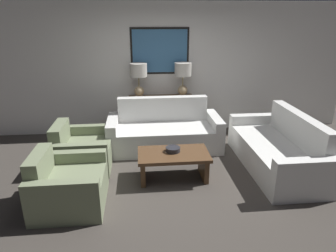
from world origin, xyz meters
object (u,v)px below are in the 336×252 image
at_px(table_lamp_left, 139,75).
at_px(couch_by_side, 278,150).
at_px(table_lamp_right, 183,74).
at_px(armchair_near_camera, 68,186).
at_px(coffee_table, 173,160).
at_px(armchair_near_back_wall, 82,151).
at_px(console_table, 161,116).
at_px(couch_by_back_wall, 164,132).
at_px(decorative_bowl, 173,149).

height_order(table_lamp_left, couch_by_side, table_lamp_left).
bearing_deg(table_lamp_right, armchair_near_camera, -127.61).
distance_m(table_lamp_left, table_lamp_right, 0.89).
bearing_deg(table_lamp_right, coffee_table, -102.20).
bearing_deg(table_lamp_right, armchair_near_back_wall, -144.29).
bearing_deg(couch_by_side, coffee_table, -173.69).
distance_m(coffee_table, armchair_near_back_wall, 1.55).
distance_m(table_lamp_right, couch_by_side, 2.36).
distance_m(table_lamp_left, coffee_table, 2.16).
relative_size(console_table, couch_by_back_wall, 0.64).
relative_size(decorative_bowl, armchair_near_camera, 0.23).
distance_m(table_lamp_right, decorative_bowl, 2.04).
bearing_deg(console_table, couch_by_back_wall, -90.00).
height_order(armchair_near_back_wall, armchair_near_camera, same).
bearing_deg(decorative_bowl, couch_by_back_wall, 91.74).
bearing_deg(table_lamp_left, armchair_near_back_wall, -126.11).
xyz_separation_m(couch_by_back_wall, couch_by_side, (1.77, -1.00, 0.00)).
bearing_deg(table_lamp_left, table_lamp_right, 0.00).
xyz_separation_m(console_table, table_lamp_left, (-0.44, 0.00, 0.86)).
relative_size(table_lamp_left, armchair_near_back_wall, 0.71).
bearing_deg(armchair_near_back_wall, couch_by_back_wall, 24.68).
height_order(table_lamp_right, decorative_bowl, table_lamp_right).
distance_m(decorative_bowl, armchair_near_back_wall, 1.55).
xyz_separation_m(couch_by_side, decorative_bowl, (-1.74, -0.14, 0.16)).
height_order(couch_by_side, coffee_table, couch_by_side).
relative_size(table_lamp_left, table_lamp_right, 1.00).
height_order(table_lamp_right, couch_by_back_wall, table_lamp_right).
relative_size(coffee_table, decorative_bowl, 4.85).
bearing_deg(console_table, armchair_near_camera, -120.42).
bearing_deg(couch_by_back_wall, couch_by_side, -29.40).
distance_m(couch_by_back_wall, armchair_near_camera, 2.24).
bearing_deg(coffee_table, couch_by_back_wall, 91.77).
relative_size(table_lamp_left, couch_by_side, 0.33).
bearing_deg(couch_by_side, console_table, 136.45).
relative_size(table_lamp_left, decorative_bowl, 3.10).
xyz_separation_m(coffee_table, decorative_bowl, (-0.00, 0.05, 0.15)).
height_order(coffee_table, armchair_near_back_wall, armchair_near_back_wall).
distance_m(couch_by_back_wall, decorative_bowl, 1.15).
relative_size(couch_by_back_wall, armchair_near_back_wall, 2.15).
bearing_deg(armchair_near_back_wall, console_table, 43.33).
height_order(couch_by_back_wall, couch_by_side, same).
height_order(console_table, couch_by_side, couch_by_side).
bearing_deg(table_lamp_right, couch_by_back_wall, -122.82).
xyz_separation_m(decorative_bowl, armchair_near_back_wall, (-1.45, 0.49, -0.19)).
bearing_deg(armchair_near_camera, couch_by_back_wall, 50.64).
height_order(console_table, table_lamp_right, table_lamp_right).
relative_size(table_lamp_left, armchair_near_camera, 0.71).
xyz_separation_m(console_table, decorative_bowl, (0.03, -1.83, 0.05)).
bearing_deg(couch_by_side, armchair_near_back_wall, 173.80).
bearing_deg(couch_by_back_wall, table_lamp_left, 122.82).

